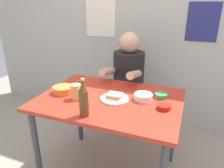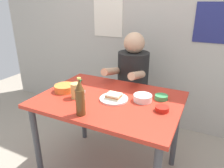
% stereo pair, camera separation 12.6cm
% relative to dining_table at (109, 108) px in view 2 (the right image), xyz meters
% --- Properties ---
extents(wall_back, '(4.40, 0.09, 2.60)m').
position_rel_dining_table_xyz_m(wall_back, '(-0.00, 1.05, 0.65)').
color(wall_back, '#ADA89E').
rests_on(wall_back, ground).
extents(dining_table, '(1.10, 0.80, 0.74)m').
position_rel_dining_table_xyz_m(dining_table, '(0.00, 0.00, 0.00)').
color(dining_table, '#B72D1E').
rests_on(dining_table, ground).
extents(stool, '(0.34, 0.34, 0.45)m').
position_rel_dining_table_xyz_m(stool, '(-0.04, 0.63, -0.30)').
color(stool, '#4C4C51').
rests_on(stool, ground).
extents(person_seated, '(0.33, 0.56, 0.72)m').
position_rel_dining_table_xyz_m(person_seated, '(-0.04, 0.62, 0.12)').
color(person_seated, black).
rests_on(person_seated, stool).
extents(plate_orange, '(0.22, 0.22, 0.01)m').
position_rel_dining_table_xyz_m(plate_orange, '(0.05, -0.01, 0.10)').
color(plate_orange, silver).
rests_on(plate_orange, dining_table).
extents(sandwich, '(0.11, 0.09, 0.04)m').
position_rel_dining_table_xyz_m(sandwich, '(0.05, -0.01, 0.13)').
color(sandwich, beige).
rests_on(sandwich, plate_orange).
extents(beer_mug, '(0.13, 0.08, 0.12)m').
position_rel_dining_table_xyz_m(beer_mug, '(-0.23, -0.11, 0.15)').
color(beer_mug, '#D1BC66').
rests_on(beer_mug, dining_table).
extents(beer_bottle, '(0.06, 0.06, 0.26)m').
position_rel_dining_table_xyz_m(beer_bottle, '(-0.05, -0.31, 0.21)').
color(beer_bottle, '#593819').
rests_on(beer_bottle, dining_table).
extents(sambal_bowl_red, '(0.10, 0.10, 0.03)m').
position_rel_dining_table_xyz_m(sambal_bowl_red, '(0.42, -0.03, 0.11)').
color(sambal_bowl_red, '#B21E14').
rests_on(sambal_bowl_red, dining_table).
extents(dip_bowl_green, '(0.10, 0.10, 0.03)m').
position_rel_dining_table_xyz_m(dip_bowl_green, '(0.37, 0.16, 0.11)').
color(dip_bowl_green, '#388C4C').
rests_on(dip_bowl_green, dining_table).
extents(rice_bowl_white, '(0.14, 0.14, 0.05)m').
position_rel_dining_table_xyz_m(rice_bowl_white, '(0.25, 0.06, 0.12)').
color(rice_bowl_white, silver).
rests_on(rice_bowl_white, dining_table).
extents(soup_bowl_orange, '(0.17, 0.17, 0.05)m').
position_rel_dining_table_xyz_m(soup_bowl_orange, '(-0.40, -0.04, 0.12)').
color(soup_bowl_orange, orange).
rests_on(soup_bowl_orange, dining_table).
extents(spoon, '(0.08, 0.11, 0.01)m').
position_rel_dining_table_xyz_m(spoon, '(-0.41, 0.21, 0.10)').
color(spoon, '#26A559').
rests_on(spoon, dining_table).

